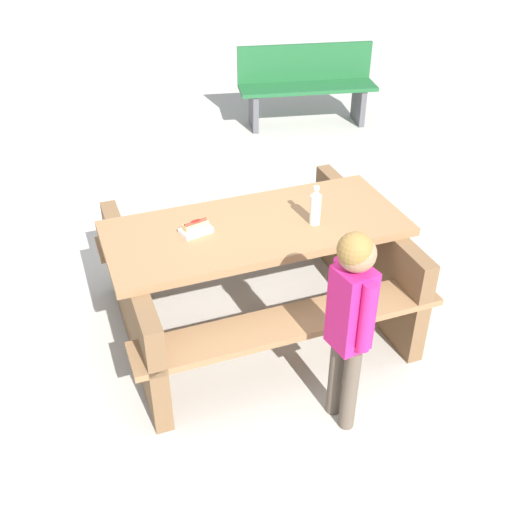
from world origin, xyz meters
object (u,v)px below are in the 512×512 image
object	(u,v)px
hotdog_tray	(196,228)
park_bench_near	(306,84)
soda_bottle	(315,207)
picnic_table	(256,267)
child_in_coat	(351,309)

from	to	relation	value
hotdog_tray	park_bench_near	bearing A→B (deg)	-139.17
soda_bottle	hotdog_tray	world-z (taller)	soda_bottle
picnic_table	soda_bottle	size ratio (longest dim) A/B	8.53
hotdog_tray	park_bench_near	size ratio (longest dim) A/B	0.12
picnic_table	soda_bottle	bearing A→B (deg)	147.96
picnic_table	soda_bottle	world-z (taller)	soda_bottle
picnic_table	child_in_coat	distance (m)	0.99
picnic_table	hotdog_tray	xyz separation A→B (m)	(0.34, -0.13, 0.34)
park_bench_near	hotdog_tray	bearing A→B (deg)	40.83
soda_bottle	hotdog_tray	distance (m)	0.72
picnic_table	child_in_coat	xyz separation A→B (m)	(0.10, 0.94, 0.32)
hotdog_tray	park_bench_near	xyz separation A→B (m)	(-2.82, -2.44, -0.33)
child_in_coat	park_bench_near	distance (m)	4.36
child_in_coat	park_bench_near	xyz separation A→B (m)	(-2.58, -3.50, -0.32)
picnic_table	soda_bottle	xyz separation A→B (m)	(-0.30, 0.19, 0.42)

